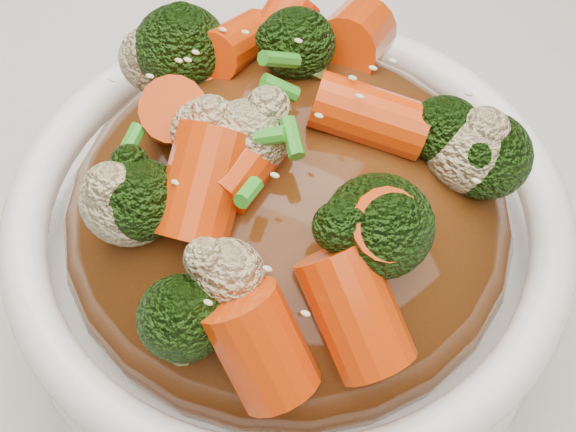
% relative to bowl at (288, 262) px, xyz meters
% --- Properties ---
extents(tablecloth, '(1.20, 0.80, 0.04)m').
position_rel_bowl_xyz_m(tablecloth, '(-0.03, 0.03, -0.07)').
color(tablecloth, silver).
rests_on(tablecloth, dining_table).
extents(bowl, '(0.25, 0.25, 0.09)m').
position_rel_bowl_xyz_m(bowl, '(0.00, 0.00, 0.00)').
color(bowl, white).
rests_on(bowl, tablecloth).
extents(sauce_base, '(0.20, 0.20, 0.10)m').
position_rel_bowl_xyz_m(sauce_base, '(-0.00, 0.00, 0.03)').
color(sauce_base, '#4E260D').
rests_on(sauce_base, bowl).
extents(carrots, '(0.20, 0.20, 0.05)m').
position_rel_bowl_xyz_m(carrots, '(-0.00, 0.00, 0.10)').
color(carrots, '#DC3E07').
rests_on(carrots, sauce_base).
extents(broccoli, '(0.20, 0.20, 0.05)m').
position_rel_bowl_xyz_m(broccoli, '(-0.00, 0.00, 0.10)').
color(broccoli, black).
rests_on(broccoli, sauce_base).
extents(cauliflower, '(0.20, 0.20, 0.04)m').
position_rel_bowl_xyz_m(cauliflower, '(-0.00, 0.00, 0.09)').
color(cauliflower, '#CFBE8D').
rests_on(cauliflower, sauce_base).
extents(scallions, '(0.15, 0.15, 0.02)m').
position_rel_bowl_xyz_m(scallions, '(-0.00, 0.00, 0.10)').
color(scallions, '#2F9221').
rests_on(scallions, sauce_base).
extents(sesame_seeds, '(0.18, 0.18, 0.01)m').
position_rel_bowl_xyz_m(sesame_seeds, '(-0.00, 0.00, 0.10)').
color(sesame_seeds, beige).
rests_on(sesame_seeds, sauce_base).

